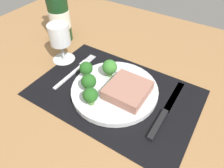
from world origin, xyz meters
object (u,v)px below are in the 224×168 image
wine_glass (60,37)px  wine_bottle (59,15)px  steak (127,91)px  knife (165,112)px  fork (76,70)px  plate (115,90)px

wine_glass → wine_bottle: bearing=133.1°
steak → wine_bottle: wine_bottle is taller
wine_bottle → wine_glass: 13.65cm
knife → wine_bottle: (-47.34, 13.74, 9.01)cm
steak → wine_bottle: (-36.48, 14.51, 6.30)cm
fork → knife: (30.26, -0.89, 0.05)cm
fork → wine_glass: bearing=158.6°
steak → plate: bearing=176.8°
plate → fork: plate is taller
steak → knife: size_ratio=0.47×
plate → steak: steak is taller
plate → steak: 4.65cm
knife → wine_glass: (-38.05, 3.81, 7.93)cm
wine_bottle → wine_glass: size_ratio=2.06×
plate → fork: 15.39cm
plate → knife: plate is taller
plate → wine_glass: wine_glass is taller
plate → fork: size_ratio=1.27×
fork → plate: bearing=-6.1°
steak → wine_glass: (-27.19, 4.57, 5.22)cm
knife → wine_glass: size_ratio=1.79×
plate → wine_glass: bearing=169.4°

